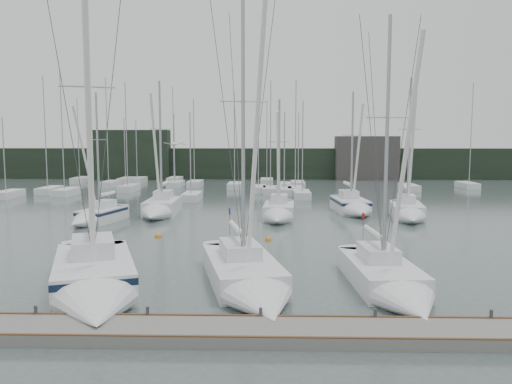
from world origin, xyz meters
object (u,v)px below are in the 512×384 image
sailboat_mid_d (354,207)px  buoy_c (97,238)px  sailboat_mid_a (94,217)px  sailboat_mid_e (408,213)px  sailboat_mid_b (159,209)px  sailboat_near_center (251,284)px  buoy_a (158,237)px  buoy_b (268,240)px  sailboat_mid_c (278,213)px  sailboat_near_left (94,284)px  sailboat_near_right (393,286)px

sailboat_mid_d → buoy_c: bearing=-154.0°
sailboat_mid_a → sailboat_mid_e: 25.06m
sailboat_mid_b → buoy_c: bearing=-104.5°
sailboat_mid_b → sailboat_mid_d: size_ratio=1.07×
sailboat_near_center → buoy_a: sailboat_near_center is taller
buoy_b → buoy_c: 11.47m
sailboat_mid_d → buoy_c: size_ratio=20.29×
sailboat_mid_c → buoy_b: bearing=-92.5°
sailboat_near_left → buoy_c: bearing=88.6°
sailboat_mid_a → sailboat_mid_c: size_ratio=1.03×
sailboat_mid_c → sailboat_mid_b: bearing=171.9°
sailboat_mid_a → sailboat_mid_e: (24.95, 2.39, 0.04)m
sailboat_near_right → sailboat_mid_a: 25.75m
sailboat_near_center → buoy_b: sailboat_near_center is taller
sailboat_mid_e → buoy_a: bearing=-149.5°
sailboat_mid_b → buoy_a: 9.18m
sailboat_near_center → sailboat_mid_a: (-12.83, 17.52, 0.03)m
buoy_b → buoy_a: bearing=172.8°
sailboat_near_right → sailboat_near_left: bearing=179.5°
sailboat_mid_b → sailboat_mid_e: size_ratio=1.01×
buoy_a → sailboat_mid_a: bearing=140.6°
sailboat_mid_e → buoy_a: size_ratio=24.92×
sailboat_mid_b → sailboat_mid_e: bearing=-6.1°
buoy_a → buoy_c: (-4.01, -0.48, 0.00)m
buoy_b → sailboat_mid_a: bearing=156.3°
sailboat_mid_a → buoy_a: bearing=-25.6°
buoy_a → buoy_c: size_ratio=0.86×
sailboat_mid_a → sailboat_mid_e: sailboat_mid_e is taller
buoy_c → sailboat_near_left: bearing=-71.2°
sailboat_near_right → sailboat_mid_b: size_ratio=1.03×
sailboat_near_left → sailboat_near_right: 12.37m
sailboat_mid_a → sailboat_mid_d: bearing=28.8°
sailboat_near_right → buoy_b: bearing=110.5°
sailboat_mid_e → sailboat_mid_c: bearing=-168.3°
buoy_c → sailboat_mid_d: bearing=30.4°
sailboat_mid_c → buoy_c: bearing=-145.6°
sailboat_near_left → buoy_c: size_ratio=26.00×
sailboat_mid_a → sailboat_near_left: bearing=-56.8°
buoy_b → sailboat_mid_d: bearing=57.2°
sailboat_near_center → sailboat_mid_b: (-8.62, 21.48, 0.08)m
sailboat_near_center → sailboat_mid_b: 23.14m
sailboat_mid_a → buoy_b: sailboat_mid_a is taller
sailboat_near_left → sailboat_mid_a: sailboat_near_left is taller
sailboat_near_right → buoy_b: 12.78m
sailboat_mid_c → sailboat_mid_e: (10.59, 0.49, -0.00)m
sailboat_mid_c → sailboat_mid_d: (6.68, 3.75, 0.02)m
sailboat_mid_d → buoy_c: sailboat_mid_d is taller
sailboat_near_right → sailboat_mid_a: bearing=133.2°
sailboat_mid_c → buoy_b: size_ratio=23.60×
sailboat_mid_e → sailboat_near_center: bearing=-112.3°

